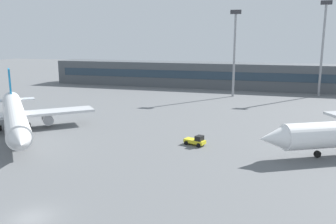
{
  "coord_description": "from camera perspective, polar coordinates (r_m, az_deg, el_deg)",
  "views": [
    {
      "loc": [
        22.37,
        -27.27,
        17.65
      ],
      "look_at": [
        2.43,
        40.0,
        3.0
      ],
      "focal_mm": 37.79,
      "sensor_mm": 36.0,
      "label": 1
    }
  ],
  "objects": [
    {
      "name": "ground_plane",
      "position": [
        73.05,
        -1.83,
        -2.19
      ],
      "size": [
        400.0,
        400.0,
        0.0
      ],
      "primitive_type": "plane",
      "color": "slate"
    },
    {
      "name": "terminal_building",
      "position": [
        131.13,
        6.64,
        5.96
      ],
      "size": [
        118.87,
        12.13,
        9.0
      ],
      "color": "#4C5156",
      "rests_on": "ground_plane"
    },
    {
      "name": "airplane_near",
      "position": [
        73.55,
        -23.52,
        -0.45
      ],
      "size": [
        32.13,
        34.82,
        10.84
      ],
      "color": "silver",
      "rests_on": "ground_plane"
    },
    {
      "name": "baggage_tug_yellow",
      "position": [
        59.74,
        4.53,
        -4.63
      ],
      "size": [
        3.89,
        2.72,
        1.75
      ],
      "color": "yellow",
      "rests_on": "ground_plane"
    },
    {
      "name": "floodlight_tower_west",
      "position": [
        119.35,
        23.72,
        10.23
      ],
      "size": [
        3.2,
        0.8,
        28.72
      ],
      "color": "gray",
      "rests_on": "ground_plane"
    },
    {
      "name": "floodlight_tower_east",
      "position": [
        110.22,
        10.69,
        10.21
      ],
      "size": [
        3.2,
        0.8,
        25.92
      ],
      "color": "gray",
      "rests_on": "ground_plane"
    }
  ]
}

